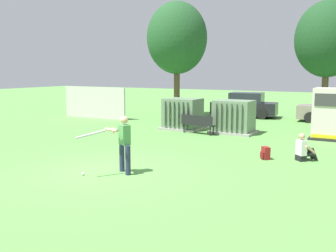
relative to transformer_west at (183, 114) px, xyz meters
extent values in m
plane|color=#5B9947|center=(1.92, -8.91, -0.79)|extent=(96.00, 96.00, 0.00)
cube|color=beige|center=(-7.25, 1.59, 0.21)|extent=(4.80, 0.12, 2.00)
cube|color=#9E9B93|center=(0.00, 0.01, -0.73)|extent=(2.10, 1.70, 0.12)
cube|color=slate|center=(0.00, 0.01, 0.08)|extent=(1.80, 1.40, 1.50)
cube|color=#5B7056|center=(-0.64, -0.75, 0.08)|extent=(0.06, 0.12, 1.27)
cube|color=#5B7056|center=(-0.38, -0.75, 0.08)|extent=(0.06, 0.12, 1.27)
cube|color=#5B7056|center=(-0.13, -0.75, 0.08)|extent=(0.06, 0.12, 1.27)
cube|color=#5B7056|center=(0.13, -0.75, 0.08)|extent=(0.06, 0.12, 1.27)
cube|color=#5B7056|center=(0.38, -0.75, 0.08)|extent=(0.06, 0.12, 1.27)
cube|color=#5B7056|center=(0.64, -0.75, 0.08)|extent=(0.06, 0.12, 1.27)
cube|color=#9E9B93|center=(2.78, 0.11, -0.73)|extent=(2.10, 1.70, 0.12)
cube|color=slate|center=(2.78, 0.11, 0.08)|extent=(1.80, 1.40, 1.50)
cube|color=#5B7056|center=(2.14, -0.65, 0.08)|extent=(0.06, 0.12, 1.27)
cube|color=#5B7056|center=(2.40, -0.65, 0.08)|extent=(0.06, 0.12, 1.27)
cube|color=#5B7056|center=(2.65, -0.65, 0.08)|extent=(0.06, 0.12, 1.27)
cube|color=#5B7056|center=(2.91, -0.65, 0.08)|extent=(0.06, 0.12, 1.27)
cube|color=#5B7056|center=(3.16, -0.65, 0.08)|extent=(0.06, 0.12, 1.27)
cube|color=#5B7056|center=(3.42, -0.65, 0.08)|extent=(0.06, 0.12, 1.27)
cube|color=#262626|center=(7.12, 0.59, -0.74)|extent=(1.60, 1.40, 0.10)
cube|color=beige|center=(7.12, 0.59, 0.41)|extent=(1.40, 1.20, 2.20)
cube|color=#383838|center=(7.12, -0.03, 1.02)|extent=(1.19, 0.04, 0.55)
cube|color=yellow|center=(7.12, -0.03, -0.59)|extent=(1.33, 0.04, 0.16)
cube|color=black|center=(1.34, -0.91, -0.34)|extent=(1.84, 0.67, 0.05)
cube|color=black|center=(1.32, -1.09, -0.09)|extent=(1.78, 0.32, 0.44)
cylinder|color=black|center=(0.61, -0.65, -0.58)|extent=(0.06, 0.06, 0.42)
cylinder|color=black|center=(2.12, -0.89, -0.58)|extent=(0.06, 0.06, 0.42)
cylinder|color=black|center=(0.57, -0.93, -0.58)|extent=(0.06, 0.06, 0.42)
cylinder|color=black|center=(2.08, -1.17, -0.58)|extent=(0.06, 0.06, 0.42)
cylinder|color=#282D4C|center=(2.74, -8.85, -0.35)|extent=(0.16, 0.16, 0.88)
cylinder|color=#282D4C|center=(2.34, -8.59, -0.35)|extent=(0.16, 0.16, 0.88)
cube|color=#4C8C4C|center=(2.54, -8.72, 0.39)|extent=(0.47, 0.42, 0.60)
sphere|color=tan|center=(2.54, -8.72, 0.84)|extent=(0.23, 0.23, 0.23)
cylinder|color=tan|center=(2.42, -9.09, 0.55)|extent=(0.41, 0.48, 0.09)
cylinder|color=tan|center=(2.27, -8.99, 0.55)|extent=(0.55, 0.21, 0.09)
cylinder|color=#B2B2B7|center=(1.98, -9.61, 0.48)|extent=(0.51, 0.75, 0.21)
sphere|color=#B2B2B7|center=(2.21, -9.25, 0.55)|extent=(0.08, 0.08, 0.08)
sphere|color=white|center=(1.61, -9.55, -0.74)|extent=(0.09, 0.09, 0.09)
cube|color=black|center=(6.86, -4.43, -0.69)|extent=(0.41, 0.41, 0.20)
cube|color=white|center=(6.86, -4.43, -0.33)|extent=(0.41, 0.41, 0.52)
sphere|color=tan|center=(6.86, -4.43, 0.06)|extent=(0.22, 0.22, 0.22)
cylinder|color=black|center=(6.95, -4.20, -0.57)|extent=(0.41, 0.41, 0.13)
cylinder|color=black|center=(7.11, -4.05, -0.56)|extent=(0.29, 0.29, 0.46)
cylinder|color=black|center=(7.09, -4.35, -0.57)|extent=(0.41, 0.41, 0.13)
cylinder|color=black|center=(7.25, -4.19, -0.56)|extent=(0.29, 0.29, 0.46)
cylinder|color=tan|center=(6.85, -4.11, -0.37)|extent=(0.35, 0.35, 0.32)
cylinder|color=tan|center=(7.18, -4.44, -0.37)|extent=(0.35, 0.35, 0.32)
cube|color=maroon|center=(5.74, -4.80, -0.57)|extent=(0.36, 0.37, 0.44)
cube|color=maroon|center=(5.65, -4.89, -0.63)|extent=(0.19, 0.21, 0.22)
cylinder|color=brown|center=(-2.87, 4.71, 0.80)|extent=(0.39, 0.39, 3.17)
ellipsoid|color=#235128|center=(-2.87, 4.71, 4.36)|extent=(3.91, 3.91, 4.64)
cylinder|color=brown|center=(6.06, 6.31, 0.71)|extent=(0.37, 0.37, 2.99)
ellipsoid|color=#1E4723|center=(6.06, 6.31, 4.06)|extent=(3.68, 3.68, 4.37)
cube|color=black|center=(1.03, 6.87, -0.21)|extent=(4.38, 2.22, 0.80)
cube|color=#262B33|center=(1.18, 6.89, 0.51)|extent=(2.28, 1.81, 0.64)
cylinder|color=black|center=(-0.15, 5.86, -0.47)|extent=(0.66, 0.30, 0.64)
cylinder|color=black|center=(-0.37, 7.55, -0.47)|extent=(0.66, 0.30, 0.64)
cylinder|color=black|center=(2.43, 6.20, -0.47)|extent=(0.66, 0.30, 0.64)
cylinder|color=black|center=(2.22, 7.88, -0.47)|extent=(0.66, 0.30, 0.64)
cube|color=gray|center=(6.63, 6.82, -0.21)|extent=(4.28, 1.92, 0.80)
cylinder|color=black|center=(5.38, 5.90, -0.47)|extent=(0.65, 0.25, 0.64)
cylinder|color=black|center=(5.29, 7.60, -0.47)|extent=(0.65, 0.25, 0.64)
camera|label=1|loc=(9.36, -18.16, 2.31)|focal=42.01mm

